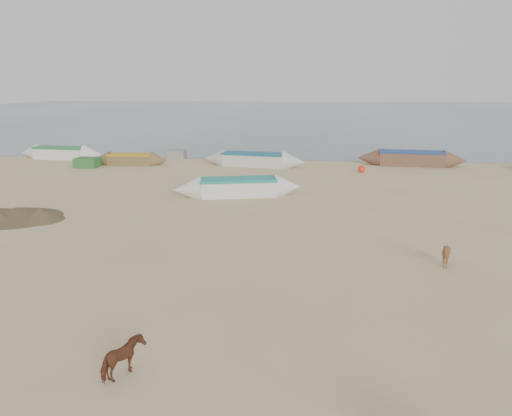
{
  "coord_description": "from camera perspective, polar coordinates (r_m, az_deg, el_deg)",
  "views": [
    {
      "loc": [
        1.64,
        -12.61,
        5.15
      ],
      "look_at": [
        0.0,
        4.0,
        1.0
      ],
      "focal_mm": 35.0,
      "sensor_mm": 36.0,
      "label": 1
    }
  ],
  "objects": [
    {
      "name": "waterline_canoes",
      "position": [
        33.13,
        0.44,
        5.78
      ],
      "size": [
        59.64,
        4.08,
        0.96
      ],
      "color": "brown",
      "rests_on": "ground"
    },
    {
      "name": "calf_right",
      "position": [
        9.64,
        -14.83,
        -16.34
      ],
      "size": [
        0.67,
        0.76,
        0.72
      ],
      "primitive_type": "imported",
      "rotation": [
        0.0,
        0.0,
        1.5
      ],
      "color": "brown",
      "rests_on": "ground"
    },
    {
      "name": "ground",
      "position": [
        13.72,
        -1.65,
        -8.09
      ],
      "size": [
        140.0,
        140.0,
        0.0
      ],
      "primitive_type": "plane",
      "color": "tan",
      "rests_on": "ground"
    },
    {
      "name": "beach_clutter",
      "position": [
        33.01,
        11.7,
        5.22
      ],
      "size": [
        47.16,
        5.78,
        0.64
      ],
      "color": "#2D652E",
      "rests_on": "ground"
    },
    {
      "name": "sea",
      "position": [
        94.76,
        4.71,
        10.8
      ],
      "size": [
        160.0,
        160.0,
        0.0
      ],
      "primitive_type": "plane",
      "color": "slate",
      "rests_on": "ground"
    },
    {
      "name": "debris_pile",
      "position": [
        21.82,
        -25.54,
        -0.48
      ],
      "size": [
        4.42,
        4.42,
        0.44
      ],
      "primitive_type": "cone",
      "rotation": [
        0.0,
        0.0,
        0.4
      ],
      "color": "brown",
      "rests_on": "ground"
    },
    {
      "name": "near_canoe",
      "position": [
        23.6,
        -2.07,
        2.4
      ],
      "size": [
        6.18,
        2.67,
        0.85
      ],
      "primitive_type": null,
      "rotation": [
        0.0,
        0.0,
        0.23
      ],
      "color": "silver",
      "rests_on": "ground"
    },
    {
      "name": "calf_front",
      "position": [
        15.43,
        20.9,
        -5.01
      ],
      "size": [
        0.89,
        0.86,
        0.75
      ],
      "primitive_type": "imported",
      "rotation": [
        0.0,
        0.0,
        -1.06
      ],
      "color": "brown",
      "rests_on": "ground"
    }
  ]
}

